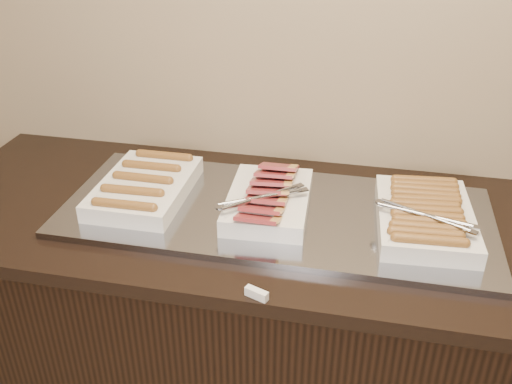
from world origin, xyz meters
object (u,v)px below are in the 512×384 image
at_px(dish_right, 425,216).
at_px(warming_tray, 275,212).
at_px(dish_center, 268,199).
at_px(counter, 272,333).
at_px(dish_left, 145,187).

bearing_deg(dish_right, warming_tray, 176.00).
bearing_deg(dish_center, counter, 11.77).
xyz_separation_m(counter, dish_right, (0.41, -0.00, 0.50)).
xyz_separation_m(warming_tray, dish_left, (-0.39, -0.00, 0.04)).
bearing_deg(dish_left, warming_tray, -0.19).
height_order(counter, dish_right, dish_right).
xyz_separation_m(counter, warming_tray, (0.00, 0.00, 0.46)).
bearing_deg(warming_tray, dish_left, -180.00).
xyz_separation_m(counter, dish_left, (-0.38, -0.00, 0.50)).
distance_m(warming_tray, dish_center, 0.05).
bearing_deg(counter, dish_left, -180.00).
relative_size(warming_tray, dish_right, 3.13).
relative_size(counter, dish_right, 5.37).
distance_m(dish_center, dish_right, 0.43).
distance_m(counter, warming_tray, 0.46).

